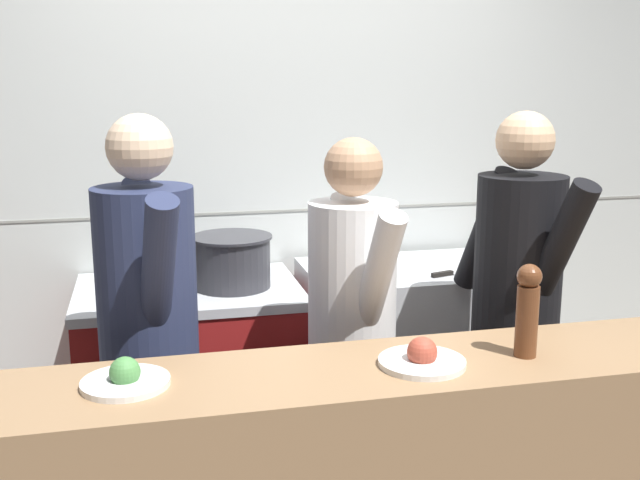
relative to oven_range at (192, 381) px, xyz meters
The scene contains 12 objects.
wall_back_tiled 1.07m from the oven_range, 38.08° to the left, with size 8.00×0.06×2.60m.
oven_range is the anchor object (origin of this frame).
prep_counter 1.04m from the oven_range, ahead, with size 0.99×0.65×0.92m.
stock_pot 0.60m from the oven_range, 163.72° to the left, with size 0.27×0.27×0.23m.
sauce_pot 0.60m from the oven_range, 10.76° to the right, with size 0.36×0.36×0.23m.
chefs_knife 1.33m from the oven_range, ahead, with size 0.39×0.14×0.02m.
plated_dish_main 1.37m from the oven_range, 101.33° to the right, with size 0.24×0.24×0.09m.
plated_dish_appetiser 1.51m from the oven_range, 64.76° to the right, with size 0.26×0.26×0.09m.
pepper_mill 1.72m from the oven_range, 53.79° to the right, with size 0.07×0.07×0.29m.
chef_head_cook 0.86m from the oven_range, 104.53° to the right, with size 0.40×0.74×1.68m.
chef_sous 1.00m from the oven_range, 51.71° to the right, with size 0.37×0.70×1.59m.
chef_line 1.48m from the oven_range, 27.97° to the right, with size 0.41×0.73×1.68m.
Camera 1 is at (-0.69, -2.14, 1.79)m, focal length 42.00 mm.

